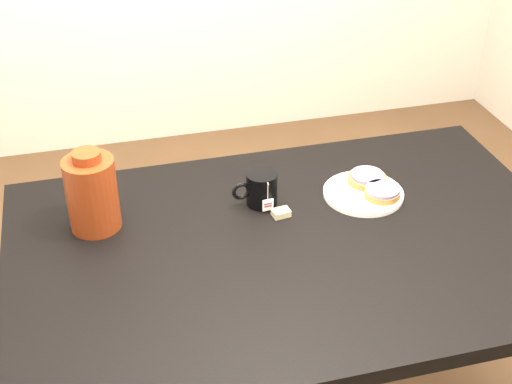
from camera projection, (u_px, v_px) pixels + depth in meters
table at (292, 267)px, 1.80m from camera, size 1.40×0.90×0.75m
plate at (363, 193)px, 1.93m from camera, size 0.22×0.22×0.02m
bagel_back at (367, 178)px, 1.96m from camera, size 0.13×0.13×0.03m
bagel_front at (382, 192)px, 1.90m from camera, size 0.12×0.12×0.03m
mug at (261, 189)px, 1.87m from camera, size 0.13×0.09×0.09m
teabag_pouch at (281, 213)px, 1.85m from camera, size 0.05×0.04×0.02m
bagel_package at (92, 193)px, 1.76m from camera, size 0.13×0.13×0.22m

